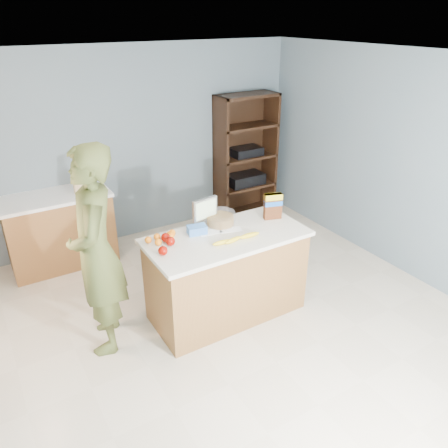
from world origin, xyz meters
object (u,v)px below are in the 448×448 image
cereal_box (273,204)px  counter_peninsula (227,278)px  shelving_unit (244,158)px  person (96,253)px  tv (205,210)px

cereal_box → counter_peninsula: bearing=-172.3°
shelving_unit → person: 3.30m
counter_peninsula → person: person is taller
tv → shelving_unit: bearing=47.2°
person → tv: size_ratio=6.79×
counter_peninsula → tv: bearing=101.5°
shelving_unit → person: size_ratio=0.94×
tv → cereal_box: bearing=-18.9°
shelving_unit → cereal_box: shelving_unit is taller
counter_peninsula → shelving_unit: size_ratio=0.87×
shelving_unit → cereal_box: size_ratio=6.61×
counter_peninsula → tv: (-0.06, 0.31, 0.64)m
shelving_unit → counter_peninsula: bearing=-127.1°
counter_peninsula → cereal_box: bearing=7.7°
counter_peninsula → person: (-1.19, 0.21, 0.54)m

